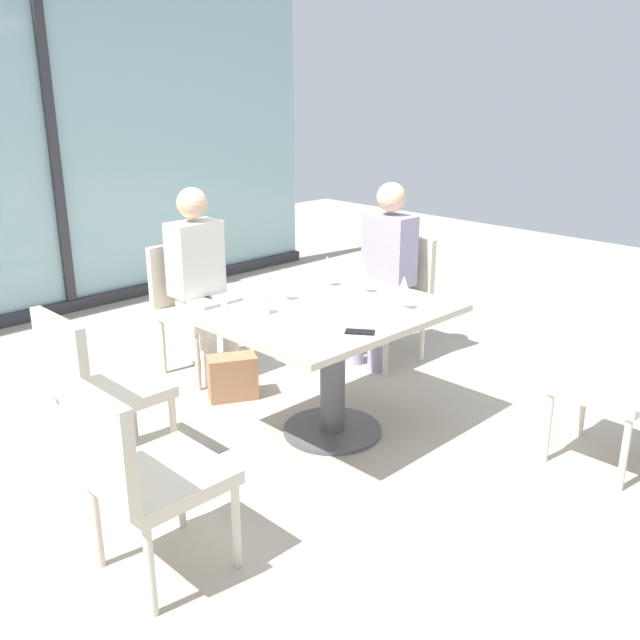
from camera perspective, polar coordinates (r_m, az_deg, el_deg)
ground_plane at (r=4.07m, az=1.00°, el=-9.02°), size 12.00×12.00×0.00m
window_wall_backdrop at (r=6.30m, az=-20.66°, el=11.30°), size 5.34×0.10×2.70m
dining_table_main at (r=3.85m, az=1.05°, el=-1.74°), size 1.24×0.94×0.73m
chair_near_window at (r=4.82m, az=-10.19°, el=1.54°), size 0.46×0.51×0.87m
chair_far_right at (r=5.00m, az=5.90°, el=2.37°), size 0.50×0.46×0.87m
chair_side_end at (r=2.83m, az=-14.44°, el=-11.55°), size 0.50×0.46×0.87m
chair_far_left at (r=3.64m, az=-17.73°, el=-4.85°), size 0.50×0.46×0.87m
chair_front_right at (r=3.83m, az=23.73°, el=-4.41°), size 0.46×0.50×0.87m
person_near_window at (r=4.68m, az=-9.56°, el=3.64°), size 0.34×0.39×1.26m
person_far_right at (r=4.87m, az=5.15°, el=4.42°), size 0.39×0.34×1.26m
wine_glass_0 at (r=3.80m, az=6.81°, el=2.78°), size 0.07×0.07×0.18m
wine_glass_1 at (r=4.21m, az=0.61°, el=4.49°), size 0.07×0.07×0.18m
wine_glass_2 at (r=3.94m, az=-3.00°, el=3.46°), size 0.07×0.07×0.18m
wine_glass_3 at (r=4.08m, az=3.57°, el=3.99°), size 0.07×0.07×0.18m
coffee_cup at (r=3.73m, az=-4.63°, el=1.19°), size 0.08×0.08×0.09m
cell_phone_on_table at (r=3.45m, az=3.24°, el=-0.97°), size 0.14×0.16×0.01m
handbag_0 at (r=4.46m, az=-7.09°, el=-4.61°), size 0.34×0.28×0.28m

